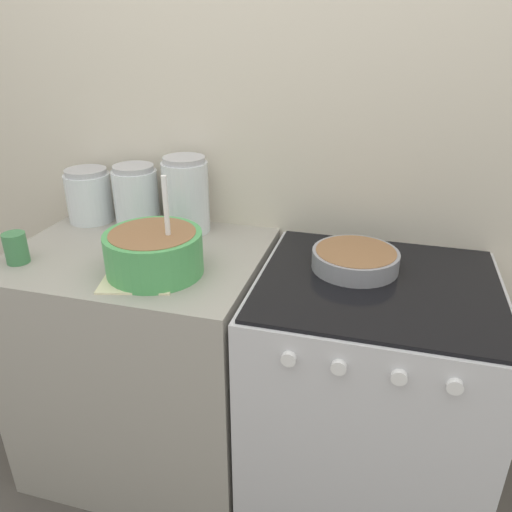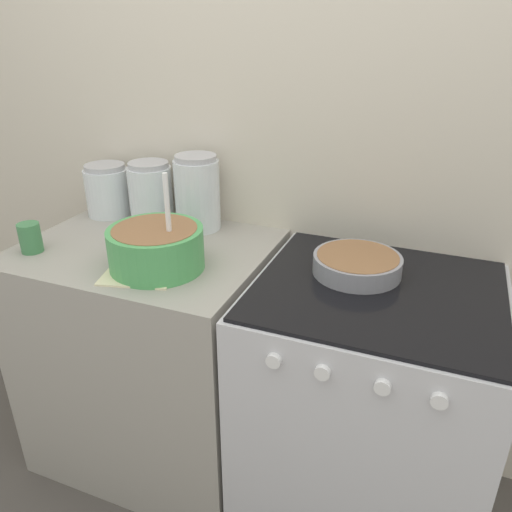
{
  "view_description": "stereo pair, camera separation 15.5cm",
  "coord_description": "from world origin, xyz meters",
  "views": [
    {
      "loc": [
        0.38,
        -1.05,
        1.62
      ],
      "look_at": [
        0.01,
        0.31,
        0.96
      ],
      "focal_mm": 35.0,
      "sensor_mm": 36.0,
      "label": 1
    },
    {
      "loc": [
        0.53,
        -1.0,
        1.62
      ],
      "look_at": [
        0.01,
        0.31,
        0.96
      ],
      "focal_mm": 35.0,
      "sensor_mm": 36.0,
      "label": 2
    }
  ],
  "objects": [
    {
      "name": "measuring_spoon",
      "position": [
        -0.27,
        0.15,
        0.93
      ],
      "size": [
        0.12,
        0.04,
        0.04
      ],
      "color": "#333338",
      "rests_on": "countertop_cabinet"
    },
    {
      "name": "storage_jar_right",
      "position": [
        -0.33,
        0.56,
        1.03
      ],
      "size": [
        0.17,
        0.17,
        0.28
      ],
      "color": "silver",
      "rests_on": "countertop_cabinet"
    },
    {
      "name": "mixing_bowl",
      "position": [
        -0.29,
        0.21,
        0.99
      ],
      "size": [
        0.3,
        0.3,
        0.32
      ],
      "color": "#4CA559",
      "rests_on": "countertop_cabinet"
    },
    {
      "name": "countertop_cabinet",
      "position": [
        -0.43,
        0.34,
        0.46
      ],
      "size": [
        0.85,
        0.67,
        0.91
      ],
      "color": "#9E998E",
      "rests_on": "ground_plane"
    },
    {
      "name": "storage_jar_left",
      "position": [
        -0.74,
        0.56,
        1.0
      ],
      "size": [
        0.17,
        0.17,
        0.21
      ],
      "color": "silver",
      "rests_on": "countertop_cabinet"
    },
    {
      "name": "tin_can",
      "position": [
        -0.76,
        0.16,
        0.96
      ],
      "size": [
        0.07,
        0.07,
        0.1
      ],
      "color": "#3F7F4C",
      "rests_on": "countertop_cabinet"
    },
    {
      "name": "baking_pan",
      "position": [
        0.3,
        0.4,
        0.94
      ],
      "size": [
        0.27,
        0.27,
        0.06
      ],
      "color": "gray",
      "rests_on": "stove"
    },
    {
      "name": "recipe_page",
      "position": [
        -0.33,
        0.19,
        0.91
      ],
      "size": [
        0.28,
        0.32,
        0.01
      ],
      "color": "beige",
      "rests_on": "countertop_cabinet"
    },
    {
      "name": "storage_jar_middle",
      "position": [
        -0.53,
        0.56,
        1.01
      ],
      "size": [
        0.17,
        0.17,
        0.23
      ],
      "color": "silver",
      "rests_on": "countertop_cabinet"
    },
    {
      "name": "stove",
      "position": [
        0.38,
        0.33,
        0.46
      ],
      "size": [
        0.74,
        0.69,
        0.91
      ],
      "color": "silver",
      "rests_on": "ground_plane"
    },
    {
      "name": "wall_back",
      "position": [
        0.0,
        0.7,
        1.2
      ],
      "size": [
        4.71,
        0.05,
        2.4
      ],
      "color": "beige",
      "rests_on": "ground_plane"
    }
  ]
}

